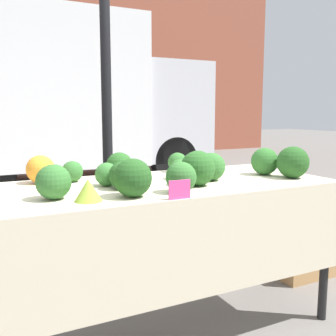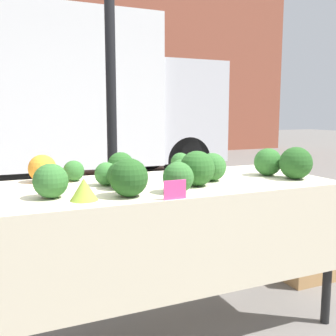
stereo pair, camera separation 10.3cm
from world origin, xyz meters
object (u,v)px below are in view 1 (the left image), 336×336
at_px(parked_truck, 65,98).
at_px(orange_cauliflower, 40,169).
at_px(produce_crate, 303,255).
at_px(price_sign, 180,190).

xyz_separation_m(parked_truck, orange_cauliflower, (-1.15, -4.69, -0.55)).
distance_m(parked_truck, produce_crate, 5.02).
bearing_deg(price_sign, parked_truck, 83.01).
xyz_separation_m(orange_cauliflower, price_sign, (0.49, -0.69, -0.03)).
relative_size(orange_cauliflower, price_sign, 1.43).
height_order(parked_truck, orange_cauliflower, parked_truck).
height_order(parked_truck, produce_crate, parked_truck).
xyz_separation_m(parked_truck, produce_crate, (0.72, -4.79, -1.31)).
distance_m(parked_truck, price_sign, 5.45).
height_order(orange_cauliflower, price_sign, orange_cauliflower).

